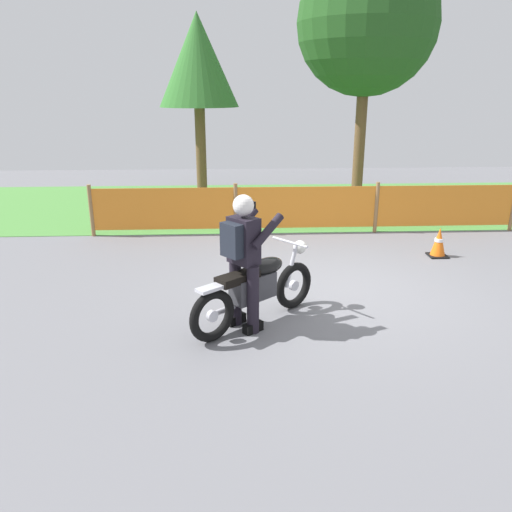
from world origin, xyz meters
TOP-DOWN VIEW (x-y plane):
  - ground at (0.00, 0.00)m, footprint 24.00×24.00m
  - grass_verge at (0.00, 5.85)m, footprint 24.00×5.53m
  - barrier_fence at (-0.00, 3.09)m, footprint 8.77×0.08m
  - tree_leftmost at (-2.34, 7.07)m, footprint 2.10×2.10m
  - tree_near_left at (1.78, 6.10)m, footprint 3.40×3.40m
  - motorcycle_lead at (-1.24, -1.06)m, footprint 1.63×1.41m
  - rider_lead at (-1.40, -1.21)m, footprint 0.78×0.75m
  - traffic_cone at (2.13, 1.45)m, footprint 0.32×0.32m

SIDE VIEW (x-z plane):
  - ground at x=0.00m, z-range -0.02..0.00m
  - grass_verge at x=0.00m, z-range 0.00..0.01m
  - traffic_cone at x=2.13m, z-range -0.01..0.52m
  - motorcycle_lead at x=-1.24m, z-range -0.01..0.95m
  - barrier_fence at x=0.00m, z-range 0.02..1.07m
  - rider_lead at x=-1.40m, z-range 0.11..1.80m
  - tree_leftmost at x=-2.34m, z-range 1.15..5.87m
  - tree_near_left at x=1.78m, z-range 1.31..7.35m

